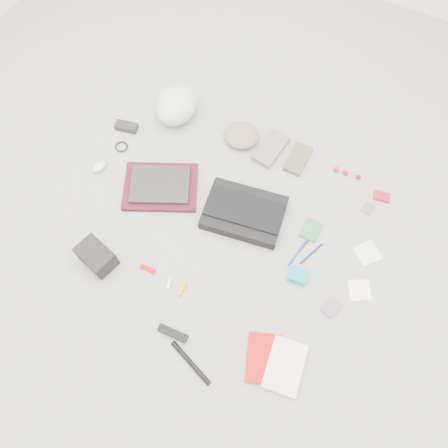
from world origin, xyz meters
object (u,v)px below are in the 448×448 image
at_px(messenger_bag, 244,213).
at_px(accordion_wallet, 298,276).
at_px(camera_bag, 96,257).
at_px(laptop, 160,185).
at_px(bike_helmet, 177,105).
at_px(book_red, 263,358).

relative_size(messenger_bag, accordion_wallet, 4.55).
distance_m(camera_bag, accordion_wallet, 0.97).
relative_size(laptop, camera_bag, 1.76).
bearing_deg(bike_helmet, messenger_bag, -36.12).
bearing_deg(bike_helmet, accordion_wallet, -33.44).
bearing_deg(accordion_wallet, messenger_bag, 147.46).
xyz_separation_m(camera_bag, book_red, (0.91, -0.07, -0.04)).
xyz_separation_m(camera_bag, accordion_wallet, (0.90, 0.35, -0.03)).
bearing_deg(laptop, bike_helmet, 83.47).
distance_m(bike_helmet, accordion_wallet, 1.17).
bearing_deg(book_red, bike_helmet, 114.61).
relative_size(messenger_bag, bike_helmet, 1.43).
xyz_separation_m(messenger_bag, accordion_wallet, (0.37, -0.19, -0.01)).
distance_m(messenger_bag, book_red, 0.72).
xyz_separation_m(laptop, book_red, (0.84, -0.56, -0.03)).
bearing_deg(messenger_bag, camera_bag, -143.18).
bearing_deg(accordion_wallet, book_red, -94.67).
relative_size(camera_bag, book_red, 0.79).
bearing_deg(camera_bag, bike_helmet, 111.09).
distance_m(laptop, camera_bag, 0.50).
relative_size(laptop, accordion_wallet, 3.50).
height_order(messenger_bag, bike_helmet, bike_helmet).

